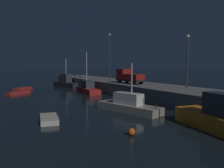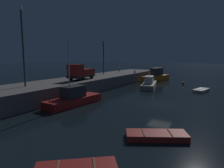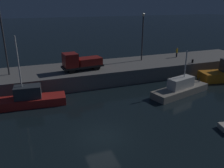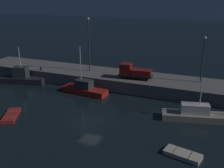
# 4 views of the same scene
# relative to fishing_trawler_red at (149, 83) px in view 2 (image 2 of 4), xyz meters

# --- Properties ---
(ground_plane) EXTENTS (320.00, 320.00, 0.00)m
(ground_plane) POSITION_rel_fishing_trawler_red_xyz_m (-11.79, -5.59, -0.72)
(ground_plane) COLOR black
(pier_quay) EXTENTS (58.88, 7.38, 2.01)m
(pier_quay) POSITION_rel_fishing_trawler_red_xyz_m (-11.79, 8.66, 0.29)
(pier_quay) COLOR slate
(pier_quay) RESTS_ON ground
(fishing_trawler_red) EXTENTS (8.27, 4.10, 5.36)m
(fishing_trawler_red) POSITION_rel_fishing_trawler_red_xyz_m (0.00, 0.00, 0.00)
(fishing_trawler_red) COLOR gray
(fishing_trawler_red) RESTS_ON ground
(fishing_boat_white) EXTENTS (7.63, 2.78, 7.49)m
(fishing_boat_white) POSITION_rel_fishing_trawler_red_xyz_m (-17.18, 2.96, 0.07)
(fishing_boat_white) COLOR red
(fishing_boat_white) RESTS_ON ground
(fishing_boat_orange) EXTENTS (9.15, 4.09, 8.51)m
(fishing_boat_orange) POSITION_rel_fishing_trawler_red_xyz_m (10.08, 1.99, 0.32)
(fishing_boat_orange) COLOR orange
(fishing_boat_orange) RESTS_ON ground
(dinghy_orange_near) EXTENTS (3.32, 4.35, 0.47)m
(dinghy_orange_near) POSITION_rel_fishing_trawler_red_xyz_m (-21.70, -8.35, -0.51)
(dinghy_orange_near) COLOR #B22823
(dinghy_orange_near) RESTS_ON ground
(dinghy_red_small) EXTENTS (3.75, 2.24, 0.49)m
(dinghy_red_small) POSITION_rel_fishing_trawler_red_xyz_m (-0.09, -8.79, -0.49)
(dinghy_red_small) COLOR beige
(dinghy_red_small) RESTS_ON ground
(mooring_buoy_near) EXTENTS (0.55, 0.55, 0.55)m
(mooring_buoy_near) POSITION_rel_fishing_trawler_red_xyz_m (7.13, -4.65, -0.44)
(mooring_buoy_near) COLOR orange
(mooring_buoy_near) RESTS_ON ground
(lamp_post_west) EXTENTS (0.44, 0.44, 9.32)m
(lamp_post_west) POSITION_rel_fishing_trawler_red_xyz_m (-19.25, 8.76, 6.65)
(lamp_post_west) COLOR #38383D
(lamp_post_west) RESTS_ON pier_quay
(lamp_post_east) EXTENTS (0.44, 0.44, 7.09)m
(lamp_post_east) POSITION_rel_fishing_trawler_red_xyz_m (-0.31, 9.67, 5.49)
(lamp_post_east) COLOR #38383D
(lamp_post_east) RESTS_ON pier_quay
(utility_truck) EXTENTS (5.54, 2.46, 2.42)m
(utility_truck) POSITION_rel_fishing_trawler_red_xyz_m (-10.46, 7.39, 2.46)
(utility_truck) COLOR black
(utility_truck) RESTS_ON pier_quay
(dockworker) EXTENTS (0.40, 0.40, 1.58)m
(dockworker) POSITION_rel_fishing_trawler_red_xyz_m (5.99, 9.46, 2.19)
(dockworker) COLOR black
(dockworker) RESTS_ON pier_quay
(bollard_central) EXTENTS (0.28, 0.28, 0.52)m
(bollard_central) POSITION_rel_fishing_trawler_red_xyz_m (6.02, 5.53, 1.56)
(bollard_central) COLOR black
(bollard_central) RESTS_ON pier_quay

